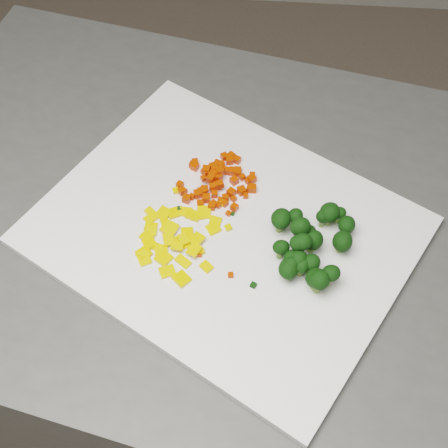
# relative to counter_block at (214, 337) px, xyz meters

# --- Properties ---
(counter_block) EXTENTS (1.11, 0.89, 0.90)m
(counter_block) POSITION_rel_counter_block_xyz_m (0.00, 0.00, 0.00)
(counter_block) COLOR #474745
(counter_block) RESTS_ON ground
(cutting_board) EXTENTS (0.62, 0.58, 0.01)m
(cutting_board) POSITION_rel_counter_block_xyz_m (0.02, -0.04, 0.46)
(cutting_board) COLOR white
(cutting_board) RESTS_ON counter_block
(carrot_pile) EXTENTS (0.11, 0.11, 0.03)m
(carrot_pile) POSITION_rel_counter_block_xyz_m (0.01, 0.04, 0.48)
(carrot_pile) COLOR red
(carrot_pile) RESTS_ON cutting_board
(pepper_pile) EXTENTS (0.13, 0.13, 0.02)m
(pepper_pile) POSITION_rel_counter_block_xyz_m (-0.04, -0.07, 0.47)
(pepper_pile) COLOR yellow
(pepper_pile) RESTS_ON cutting_board
(broccoli_pile) EXTENTS (0.13, 0.13, 0.06)m
(broccoli_pile) POSITION_rel_counter_block_xyz_m (0.14, -0.06, 0.49)
(broccoli_pile) COLOR black
(broccoli_pile) RESTS_ON cutting_board
(carrot_cube_0) EXTENTS (0.01, 0.01, 0.01)m
(carrot_cube_0) POSITION_rel_counter_block_xyz_m (-0.01, 0.02, 0.47)
(carrot_cube_0) COLOR red
(carrot_cube_0) RESTS_ON carrot_pile
(carrot_cube_1) EXTENTS (0.01, 0.01, 0.01)m
(carrot_cube_1) POSITION_rel_counter_block_xyz_m (0.01, 0.05, 0.47)
(carrot_cube_1) COLOR red
(carrot_cube_1) RESTS_ON carrot_pile
(carrot_cube_2) EXTENTS (0.01, 0.01, 0.01)m
(carrot_cube_2) POSITION_rel_counter_block_xyz_m (0.00, -0.01, 0.47)
(carrot_cube_2) COLOR red
(carrot_cube_2) RESTS_ON carrot_pile
(carrot_cube_3) EXTENTS (0.01, 0.01, 0.01)m
(carrot_cube_3) POSITION_rel_counter_block_xyz_m (0.01, 0.03, 0.47)
(carrot_cube_3) COLOR red
(carrot_cube_3) RESTS_ON carrot_pile
(carrot_cube_4) EXTENTS (0.01, 0.01, 0.01)m
(carrot_cube_4) POSITION_rel_counter_block_xyz_m (0.01, 0.07, 0.47)
(carrot_cube_4) COLOR red
(carrot_cube_4) RESTS_ON carrot_pile
(carrot_cube_5) EXTENTS (0.01, 0.01, 0.01)m
(carrot_cube_5) POSITION_rel_counter_block_xyz_m (0.06, 0.03, 0.47)
(carrot_cube_5) COLOR red
(carrot_cube_5) RESTS_ON carrot_pile
(carrot_cube_6) EXTENTS (0.01, 0.01, 0.01)m
(carrot_cube_6) POSITION_rel_counter_block_xyz_m (0.01, 0.05, 0.48)
(carrot_cube_6) COLOR red
(carrot_cube_6) RESTS_ON carrot_pile
(carrot_cube_7) EXTENTS (0.01, 0.01, 0.01)m
(carrot_cube_7) POSITION_rel_counter_block_xyz_m (-0.01, 0.05, 0.48)
(carrot_cube_7) COLOR red
(carrot_cube_7) RESTS_ON carrot_pile
(carrot_cube_8) EXTENTS (0.01, 0.01, 0.01)m
(carrot_cube_8) POSITION_rel_counter_block_xyz_m (-0.01, 0.04, 0.48)
(carrot_cube_8) COLOR red
(carrot_cube_8) RESTS_ON carrot_pile
(carrot_cube_9) EXTENTS (0.01, 0.01, 0.01)m
(carrot_cube_9) POSITION_rel_counter_block_xyz_m (0.00, 0.02, 0.47)
(carrot_cube_9) COLOR red
(carrot_cube_9) RESTS_ON carrot_pile
(carrot_cube_10) EXTENTS (0.01, 0.01, 0.01)m
(carrot_cube_10) POSITION_rel_counter_block_xyz_m (0.01, 0.01, 0.47)
(carrot_cube_10) COLOR red
(carrot_cube_10) RESTS_ON carrot_pile
(carrot_cube_11) EXTENTS (0.01, 0.01, 0.01)m
(carrot_cube_11) POSITION_rel_counter_block_xyz_m (-0.01, 0.05, 0.48)
(carrot_cube_11) COLOR red
(carrot_cube_11) RESTS_ON carrot_pile
(carrot_cube_12) EXTENTS (0.01, 0.01, 0.01)m
(carrot_cube_12) POSITION_rel_counter_block_xyz_m (0.01, 0.04, 0.48)
(carrot_cube_12) COLOR red
(carrot_cube_12) RESTS_ON carrot_pile
(carrot_cube_13) EXTENTS (0.01, 0.01, 0.01)m
(carrot_cube_13) POSITION_rel_counter_block_xyz_m (0.03, 0.04, 0.47)
(carrot_cube_13) COLOR red
(carrot_cube_13) RESTS_ON carrot_pile
(carrot_cube_14) EXTENTS (0.01, 0.01, 0.01)m
(carrot_cube_14) POSITION_rel_counter_block_xyz_m (-0.01, -0.00, 0.47)
(carrot_cube_14) COLOR red
(carrot_cube_14) RESTS_ON carrot_pile
(carrot_cube_15) EXTENTS (0.01, 0.01, 0.01)m
(carrot_cube_15) POSITION_rel_counter_block_xyz_m (-0.00, 0.04, 0.47)
(carrot_cube_15) COLOR red
(carrot_cube_15) RESTS_ON carrot_pile
(carrot_cube_16) EXTENTS (0.01, 0.01, 0.01)m
(carrot_cube_16) POSITION_rel_counter_block_xyz_m (-0.03, 0.06, 0.47)
(carrot_cube_16) COLOR red
(carrot_cube_16) RESTS_ON carrot_pile
(carrot_cube_17) EXTENTS (0.01, 0.01, 0.01)m
(carrot_cube_17) POSITION_rel_counter_block_xyz_m (-0.04, 0.02, 0.47)
(carrot_cube_17) COLOR red
(carrot_cube_17) RESTS_ON carrot_pile
(carrot_cube_18) EXTENTS (0.01, 0.01, 0.01)m
(carrot_cube_18) POSITION_rel_counter_block_xyz_m (0.06, 0.05, 0.47)
(carrot_cube_18) COLOR red
(carrot_cube_18) RESTS_ON carrot_pile
(carrot_cube_19) EXTENTS (0.01, 0.01, 0.01)m
(carrot_cube_19) POSITION_rel_counter_block_xyz_m (0.01, 0.06, 0.47)
(carrot_cube_19) COLOR red
(carrot_cube_19) RESTS_ON carrot_pile
(carrot_cube_20) EXTENTS (0.01, 0.01, 0.01)m
(carrot_cube_20) POSITION_rel_counter_block_xyz_m (-0.01, 0.04, 0.47)
(carrot_cube_20) COLOR red
(carrot_cube_20) RESTS_ON carrot_pile
(carrot_cube_21) EXTENTS (0.01, 0.01, 0.01)m
(carrot_cube_21) POSITION_rel_counter_block_xyz_m (0.02, 0.09, 0.47)
(carrot_cube_21) COLOR red
(carrot_cube_21) RESTS_ON carrot_pile
(carrot_cube_22) EXTENTS (0.01, 0.01, 0.01)m
(carrot_cube_22) POSITION_rel_counter_block_xyz_m (0.01, 0.04, 0.47)
(carrot_cube_22) COLOR red
(carrot_cube_22) RESTS_ON carrot_pile
(carrot_cube_23) EXTENTS (0.01, 0.01, 0.01)m
(carrot_cube_23) POSITION_rel_counter_block_xyz_m (0.01, 0.03, 0.48)
(carrot_cube_23) COLOR red
(carrot_cube_23) RESTS_ON carrot_pile
(carrot_cube_24) EXTENTS (0.01, 0.01, 0.01)m
(carrot_cube_24) POSITION_rel_counter_block_xyz_m (0.01, 0.01, 0.47)
(carrot_cube_24) COLOR red
(carrot_cube_24) RESTS_ON carrot_pile
(carrot_cube_25) EXTENTS (0.01, 0.01, 0.01)m
(carrot_cube_25) POSITION_rel_counter_block_xyz_m (-0.04, 0.02, 0.47)
(carrot_cube_25) COLOR red
(carrot_cube_25) RESTS_ON carrot_pile
(carrot_cube_26) EXTENTS (0.01, 0.01, 0.01)m
(carrot_cube_26) POSITION_rel_counter_block_xyz_m (0.01, -0.00, 0.47)
(carrot_cube_26) COLOR red
(carrot_cube_26) RESTS_ON carrot_pile
(carrot_cube_27) EXTENTS (0.01, 0.01, 0.01)m
(carrot_cube_27) POSITION_rel_counter_block_xyz_m (0.00, 0.05, 0.47)
(carrot_cube_27) COLOR red
(carrot_cube_27) RESTS_ON carrot_pile
(carrot_cube_28) EXTENTS (0.01, 0.01, 0.01)m
(carrot_cube_28) POSITION_rel_counter_block_xyz_m (-0.01, 0.05, 0.47)
(carrot_cube_28) COLOR red
(carrot_cube_28) RESTS_ON carrot_pile
(carrot_cube_29) EXTENTS (0.01, 0.01, 0.01)m
(carrot_cube_29) POSITION_rel_counter_block_xyz_m (-0.00, 0.07, 0.47)
(carrot_cube_29) COLOR red
(carrot_cube_29) RESTS_ON carrot_pile
(carrot_cube_30) EXTENTS (0.01, 0.01, 0.01)m
(carrot_cube_30) POSITION_rel_counter_block_xyz_m (-0.01, 0.01, 0.47)
(carrot_cube_30) COLOR red
(carrot_cube_30) RESTS_ON carrot_pile
(carrot_cube_31) EXTENTS (0.01, 0.01, 0.01)m
(carrot_cube_31) POSITION_rel_counter_block_xyz_m (-0.03, 0.07, 0.47)
(carrot_cube_31) COLOR red
(carrot_cube_31) RESTS_ON carrot_pile
(carrot_cube_32) EXTENTS (0.01, 0.01, 0.01)m
(carrot_cube_32) POSITION_rel_counter_block_xyz_m (-0.01, 0.06, 0.47)
(carrot_cube_32) COLOR red
(carrot_cube_32) RESTS_ON carrot_pile
(carrot_cube_33) EXTENTS (0.01, 0.01, 0.01)m
(carrot_cube_33) POSITION_rel_counter_block_xyz_m (0.05, 0.02, 0.47)
(carrot_cube_33) COLOR red
(carrot_cube_33) RESTS_ON carrot_pile
(carrot_cube_34) EXTENTS (0.01, 0.01, 0.01)m
(carrot_cube_34) POSITION_rel_counter_block_xyz_m (-0.03, 0.00, 0.47)
(carrot_cube_34) COLOR red
(carrot_cube_34) RESTS_ON carrot_pile
(carrot_cube_35) EXTENTS (0.01, 0.01, 0.01)m
(carrot_cube_35) POSITION_rel_counter_block_xyz_m (0.03, 0.06, 0.47)
(carrot_cube_35) COLOR red
(carrot_cube_35) RESTS_ON carrot_pile
(carrot_cube_36) EXTENTS (0.01, 0.01, 0.01)m
(carrot_cube_36) POSITION_rel_counter_block_xyz_m (0.04, 0.06, 0.47)
(carrot_cube_36) COLOR red
(carrot_cube_36) RESTS_ON carrot_pile
(carrot_cube_37) EXTENTS (0.01, 0.01, 0.01)m
(carrot_cube_37) POSITION_rel_counter_block_xyz_m (0.04, 0.06, 0.47)
(carrot_cube_37) COLOR red
(carrot_cube_37) RESTS_ON carrot_pile
(carrot_cube_38) EXTENTS (0.01, 0.01, 0.01)m
(carrot_cube_38) POSITION_rel_counter_block_xyz_m (0.01, 0.05, 0.48)
(carrot_cube_38) COLOR red
(carrot_cube_38) RESTS_ON carrot_pile
(carrot_cube_39) EXTENTS (0.01, 0.01, 0.01)m
(carrot_cube_39) POSITION_rel_counter_block_xyz_m (0.04, -0.01, 0.47)
(carrot_cube_39) COLOR red
(carrot_cube_39) RESTS_ON carrot_pile
(carrot_cube_40) EXTENTS (0.01, 0.01, 0.01)m
(carrot_cube_40) POSITION_rel_counter_block_xyz_m (0.03, 0.02, 0.47)
(carrot_cube_40) COLOR red
(carrot_cube_40) RESTS_ON carrot_pile
(carrot_cube_41) EXTENTS (0.01, 0.01, 0.01)m
(carrot_cube_41) POSITION_rel_counter_block_xyz_m (0.02, -0.00, 0.47)
(carrot_cube_41) COLOR red
(carrot_cube_41) RESTS_ON carrot_pile
(carrot_cube_42) EXTENTS (0.01, 0.01, 0.01)m
(carrot_cube_42) POSITION_rel_counter_block_xyz_m (-0.00, 0.03, 0.48)
(carrot_cube_42) COLOR red
(carrot_cube_42) RESTS_ON carrot_pile
(carrot_cube_43) EXTENTS (0.01, 0.01, 0.01)m
(carrot_cube_43) POSITION_rel_counter_block_xyz_m (0.01, 0.09, 0.47)
(carrot_cube_43) COLOR red
(carrot_cube_43) RESTS_ON carrot_pile
(carrot_cube_44) EXTENTS (0.01, 0.01, 0.01)m
(carrot_cube_44) POSITION_rel_counter_block_xyz_m (-0.01, 0.02, 0.47)
(carrot_cube_44) COLOR red
(carrot_cube_44) RESTS_ON carrot_pile
(carrot_cube_45) EXTENTS (0.01, 0.01, 0.01)m
(carrot_cube_45) POSITION_rel_counter_block_xyz_m (0.05, 0.04, 0.47)
(carrot_cube_45) COLOR red
(carrot_cube_45) RESTS_ON carrot_pile
(carrot_cube_46) EXTENTS (0.01, 0.01, 0.01)m
(carrot_cube_46) POSITION_rel_counter_block_xyz_m (0.00, 0.07, 0.47)
(carrot_cube_46) COLOR red
(carrot_cube_46) RESTS_ON carrot_pile
(carrot_cube_47) EXTENTS (0.01, 0.01, 0.01)m
(carrot_cube_47) POSITION_rel_counter_block_xyz_m (0.00, 0.04, 0.47)
(carrot_cube_47) COLOR red
(carrot_cube_47) RESTS_ON carrot_pile
(carrot_cube_48) EXTENTS (0.02, 0.02, 0.01)m
(carrot_cube_48) POSITION_rel_counter_block_xyz_m (0.06, 0.05, 0.47)
(carrot_cube_48) COLOR red
(carrot_cube_48) RESTS_ON carrot_pile
(carrot_cube_49) EXTENTS (0.01, 0.01, 0.01)m
(carrot_cube_49) POSITION_rel_counter_block_xyz_m (0.01, 0.05, 0.48)
(carrot_cube_49) COLOR red
(carrot_cube_49) RESTS_ON carrot_pile
(carrot_cube_50) EXTENTS (0.01, 0.01, 0.01)m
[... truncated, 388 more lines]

